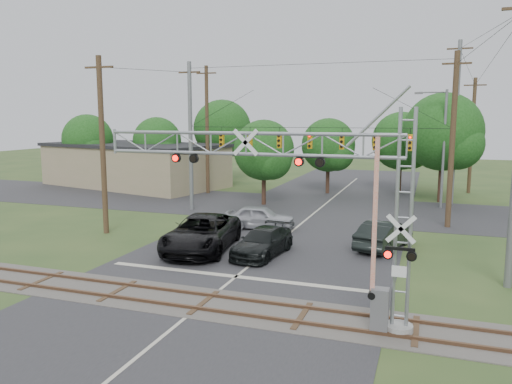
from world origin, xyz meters
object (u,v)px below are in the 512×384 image
(car_dark, at_px, (263,242))
(commercial_building, at_px, (135,164))
(pickup_black, at_px, (202,233))
(streetlight, at_px, (442,143))
(traffic_signal_span, at_px, (322,140))
(sedan_silver, at_px, (260,217))
(crossing_gantry, at_px, (303,192))

(car_dark, distance_m, commercial_building, 30.65)
(pickup_black, relative_size, streetlight, 0.73)
(commercial_building, bearing_deg, pickup_black, -36.19)
(traffic_signal_span, distance_m, pickup_black, 12.54)
(traffic_signal_span, xyz_separation_m, car_dark, (-0.90, -10.59, -5.01))
(pickup_black, height_order, streetlight, streetlight)
(traffic_signal_span, distance_m, sedan_silver, 7.42)
(car_dark, bearing_deg, pickup_black, -171.88)
(crossing_gantry, xyz_separation_m, commercial_building, (-25.80, 29.33, -2.46))
(car_dark, bearing_deg, commercial_building, 141.30)
(sedan_silver, distance_m, commercial_building, 25.02)
(traffic_signal_span, relative_size, commercial_building, 0.91)
(traffic_signal_span, height_order, pickup_black, traffic_signal_span)
(commercial_building, height_order, streetlight, streetlight)
(car_dark, relative_size, streetlight, 0.52)
(pickup_black, distance_m, sedan_silver, 6.28)
(sedan_silver, height_order, streetlight, streetlight)
(pickup_black, relative_size, sedan_silver, 1.51)
(pickup_black, height_order, sedan_silver, pickup_black)
(crossing_gantry, relative_size, sedan_silver, 2.55)
(sedan_silver, xyz_separation_m, streetlight, (11.19, 11.95, 4.52))
(pickup_black, bearing_deg, traffic_signal_span, 59.18)
(car_dark, xyz_separation_m, sedan_silver, (-2.19, 6.00, 0.06))
(crossing_gantry, bearing_deg, commercial_building, 131.34)
(pickup_black, xyz_separation_m, commercial_building, (-18.20, 21.68, 1.32))
(car_dark, bearing_deg, streetlight, 69.43)
(crossing_gantry, height_order, car_dark, crossing_gantry)
(pickup_black, distance_m, streetlight, 22.42)
(sedan_silver, distance_m, streetlight, 16.98)
(traffic_signal_span, relative_size, sedan_silver, 4.24)
(crossing_gantry, relative_size, car_dark, 2.34)
(traffic_signal_span, relative_size, streetlight, 2.04)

